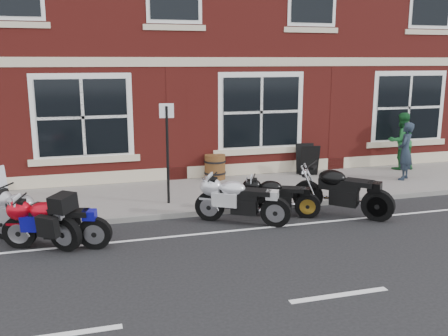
{
  "coord_description": "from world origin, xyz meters",
  "views": [
    {
      "loc": [
        -3.58,
        -9.14,
        3.44
      ],
      "look_at": [
        -0.47,
        1.6,
        1.02
      ],
      "focal_mm": 40.0,
      "sensor_mm": 36.0,
      "label": 1
    }
  ],
  "objects_px": {
    "moto_sport_red": "(55,221)",
    "moto_sport_silver": "(241,199)",
    "moto_touring_silver": "(31,214)",
    "pedestrian_right": "(401,141)",
    "pedestrian_left": "(405,151)",
    "moto_sport_black": "(277,196)",
    "parking_sign": "(167,146)",
    "moto_naked_black": "(340,189)",
    "a_board_sign": "(307,160)",
    "barrel_planter": "(215,167)"
  },
  "relations": [
    {
      "from": "moto_sport_red",
      "to": "moto_sport_silver",
      "type": "height_order",
      "value": "moto_sport_silver"
    },
    {
      "from": "moto_touring_silver",
      "to": "pedestrian_right",
      "type": "xyz_separation_m",
      "value": [
        10.5,
        3.4,
        0.41
      ]
    },
    {
      "from": "pedestrian_right",
      "to": "moto_sport_red",
      "type": "bearing_deg",
      "value": 21.78
    },
    {
      "from": "pedestrian_left",
      "to": "moto_sport_black",
      "type": "bearing_deg",
      "value": -19.61
    },
    {
      "from": "pedestrian_right",
      "to": "moto_sport_black",
      "type": "bearing_deg",
      "value": 31.2
    },
    {
      "from": "parking_sign",
      "to": "moto_sport_black",
      "type": "bearing_deg",
      "value": -22.11
    },
    {
      "from": "moto_naked_black",
      "to": "pedestrian_right",
      "type": "bearing_deg",
      "value": -2.91
    },
    {
      "from": "moto_sport_silver",
      "to": "pedestrian_left",
      "type": "bearing_deg",
      "value": -36.76
    },
    {
      "from": "moto_sport_red",
      "to": "moto_naked_black",
      "type": "distance_m",
      "value": 6.12
    },
    {
      "from": "pedestrian_right",
      "to": "a_board_sign",
      "type": "bearing_deg",
      "value": -0.06
    },
    {
      "from": "moto_sport_silver",
      "to": "parking_sign",
      "type": "distance_m",
      "value": 2.23
    },
    {
      "from": "moto_sport_silver",
      "to": "a_board_sign",
      "type": "height_order",
      "value": "a_board_sign"
    },
    {
      "from": "moto_sport_black",
      "to": "moto_sport_silver",
      "type": "distance_m",
      "value": 0.97
    },
    {
      "from": "moto_sport_black",
      "to": "pedestrian_left",
      "type": "xyz_separation_m",
      "value": [
        4.62,
        1.84,
        0.46
      ]
    },
    {
      "from": "moto_naked_black",
      "to": "pedestrian_right",
      "type": "distance_m",
      "value": 5.22
    },
    {
      "from": "moto_naked_black",
      "to": "barrel_planter",
      "type": "height_order",
      "value": "moto_naked_black"
    },
    {
      "from": "moto_sport_black",
      "to": "pedestrian_left",
      "type": "relative_size",
      "value": 1.05
    },
    {
      "from": "a_board_sign",
      "to": "moto_sport_silver",
      "type": "bearing_deg",
      "value": -124.69
    },
    {
      "from": "moto_sport_red",
      "to": "barrel_planter",
      "type": "height_order",
      "value": "moto_sport_red"
    },
    {
      "from": "moto_sport_red",
      "to": "pedestrian_left",
      "type": "height_order",
      "value": "pedestrian_left"
    },
    {
      "from": "moto_sport_red",
      "to": "barrel_planter",
      "type": "relative_size",
      "value": 2.86
    },
    {
      "from": "moto_touring_silver",
      "to": "pedestrian_left",
      "type": "height_order",
      "value": "pedestrian_left"
    },
    {
      "from": "moto_touring_silver",
      "to": "moto_sport_red",
      "type": "relative_size",
      "value": 0.9
    },
    {
      "from": "moto_sport_black",
      "to": "parking_sign",
      "type": "bearing_deg",
      "value": 85.53
    },
    {
      "from": "moto_sport_silver",
      "to": "parking_sign",
      "type": "bearing_deg",
      "value": 72.28
    },
    {
      "from": "moto_sport_black",
      "to": "moto_naked_black",
      "type": "distance_m",
      "value": 1.44
    },
    {
      "from": "a_board_sign",
      "to": "barrel_planter",
      "type": "height_order",
      "value": "a_board_sign"
    },
    {
      "from": "moto_sport_red",
      "to": "pedestrian_left",
      "type": "bearing_deg",
      "value": -57.02
    },
    {
      "from": "moto_naked_black",
      "to": "barrel_planter",
      "type": "xyz_separation_m",
      "value": [
        -1.92,
        3.72,
        -0.14
      ]
    },
    {
      "from": "pedestrian_right",
      "to": "parking_sign",
      "type": "bearing_deg",
      "value": 14.39
    },
    {
      "from": "moto_touring_silver",
      "to": "a_board_sign",
      "type": "xyz_separation_m",
      "value": [
        7.38,
        3.47,
        -0.02
      ]
    },
    {
      "from": "moto_sport_red",
      "to": "barrel_planter",
      "type": "bearing_deg",
      "value": -27.78
    },
    {
      "from": "moto_naked_black",
      "to": "a_board_sign",
      "type": "distance_m",
      "value": 3.56
    },
    {
      "from": "moto_sport_black",
      "to": "pedestrian_right",
      "type": "xyz_separation_m",
      "value": [
        5.35,
        3.08,
        0.52
      ]
    },
    {
      "from": "a_board_sign",
      "to": "moto_sport_black",
      "type": "bearing_deg",
      "value": -116.96
    },
    {
      "from": "moto_sport_red",
      "to": "moto_sport_silver",
      "type": "xyz_separation_m",
      "value": [
        3.76,
        0.43,
        0.02
      ]
    },
    {
      "from": "moto_naked_black",
      "to": "pedestrian_left",
      "type": "height_order",
      "value": "pedestrian_left"
    },
    {
      "from": "moto_sport_red",
      "to": "moto_naked_black",
      "type": "bearing_deg",
      "value": -68.68
    },
    {
      "from": "moto_touring_silver",
      "to": "barrel_planter",
      "type": "height_order",
      "value": "moto_touring_silver"
    },
    {
      "from": "pedestrian_right",
      "to": "moto_touring_silver",
      "type": "bearing_deg",
      "value": 19.23
    },
    {
      "from": "moto_sport_black",
      "to": "pedestrian_right",
      "type": "distance_m",
      "value": 6.2
    },
    {
      "from": "moto_touring_silver",
      "to": "moto_sport_silver",
      "type": "relative_size",
      "value": 0.96
    },
    {
      "from": "barrel_planter",
      "to": "parking_sign",
      "type": "distance_m",
      "value": 2.89
    },
    {
      "from": "pedestrian_left",
      "to": "moto_sport_silver",
      "type": "bearing_deg",
      "value": -20.79
    },
    {
      "from": "moto_naked_black",
      "to": "moto_sport_black",
      "type": "bearing_deg",
      "value": 124.09
    },
    {
      "from": "a_board_sign",
      "to": "moto_touring_silver",
      "type": "bearing_deg",
      "value": -146.41
    },
    {
      "from": "moto_touring_silver",
      "to": "moto_sport_silver",
      "type": "xyz_separation_m",
      "value": [
        4.21,
        0.07,
        -0.05
      ]
    },
    {
      "from": "pedestrian_left",
      "to": "pedestrian_right",
      "type": "relative_size",
      "value": 0.93
    },
    {
      "from": "moto_sport_red",
      "to": "moto_sport_black",
      "type": "distance_m",
      "value": 4.75
    },
    {
      "from": "moto_naked_black",
      "to": "pedestrian_left",
      "type": "distance_m",
      "value": 3.88
    }
  ]
}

